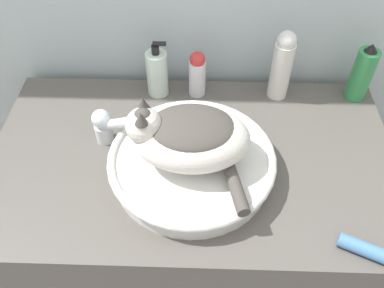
{
  "coord_description": "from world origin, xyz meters",
  "views": [
    {
      "loc": [
        0.02,
        -0.36,
        1.57
      ],
      "look_at": [
        0.0,
        0.23,
        0.92
      ],
      "focal_mm": 38.0,
      "sensor_mm": 36.0,
      "label": 1
    }
  ],
  "objects_px": {
    "lotion_bottle_white": "(282,65)",
    "cream_tube": "(373,252)",
    "deodorant_stick": "(197,74)",
    "faucet": "(106,125)",
    "cat": "(189,136)",
    "spray_bottle_trigger": "(362,74)",
    "soap_pump_bottle": "(157,73)"
  },
  "relations": [
    {
      "from": "lotion_bottle_white",
      "to": "cream_tube",
      "type": "distance_m",
      "value": 0.52
    },
    {
      "from": "soap_pump_bottle",
      "to": "deodorant_stick",
      "type": "relative_size",
      "value": 1.22
    },
    {
      "from": "lotion_bottle_white",
      "to": "cream_tube",
      "type": "height_order",
      "value": "lotion_bottle_white"
    },
    {
      "from": "lotion_bottle_white",
      "to": "deodorant_stick",
      "type": "height_order",
      "value": "lotion_bottle_white"
    },
    {
      "from": "deodorant_stick",
      "to": "lotion_bottle_white",
      "type": "bearing_deg",
      "value": 0.0
    },
    {
      "from": "cream_tube",
      "to": "cat",
      "type": "bearing_deg",
      "value": 151.27
    },
    {
      "from": "cat",
      "to": "spray_bottle_trigger",
      "type": "bearing_deg",
      "value": -148.16
    },
    {
      "from": "faucet",
      "to": "lotion_bottle_white",
      "type": "xyz_separation_m",
      "value": [
        0.44,
        0.19,
        0.04
      ]
    },
    {
      "from": "spray_bottle_trigger",
      "to": "cream_tube",
      "type": "bearing_deg",
      "value": -99.42
    },
    {
      "from": "lotion_bottle_white",
      "to": "soap_pump_bottle",
      "type": "xyz_separation_m",
      "value": [
        -0.34,
        0.0,
        -0.03
      ]
    },
    {
      "from": "soap_pump_bottle",
      "to": "faucet",
      "type": "bearing_deg",
      "value": -118.86
    },
    {
      "from": "faucet",
      "to": "lotion_bottle_white",
      "type": "relative_size",
      "value": 0.63
    },
    {
      "from": "cat",
      "to": "deodorant_stick",
      "type": "relative_size",
      "value": 1.97
    },
    {
      "from": "faucet",
      "to": "soap_pump_bottle",
      "type": "bearing_deg",
      "value": 84.46
    },
    {
      "from": "lotion_bottle_white",
      "to": "soap_pump_bottle",
      "type": "distance_m",
      "value": 0.34
    },
    {
      "from": "faucet",
      "to": "soap_pump_bottle",
      "type": "distance_m",
      "value": 0.22
    },
    {
      "from": "cream_tube",
      "to": "faucet",
      "type": "bearing_deg",
      "value": 152.76
    },
    {
      "from": "lotion_bottle_white",
      "to": "spray_bottle_trigger",
      "type": "xyz_separation_m",
      "value": [
        0.22,
        0.0,
        -0.02
      ]
    },
    {
      "from": "lotion_bottle_white",
      "to": "cat",
      "type": "bearing_deg",
      "value": -129.59
    },
    {
      "from": "soap_pump_bottle",
      "to": "cat",
      "type": "bearing_deg",
      "value": -71.29
    },
    {
      "from": "spray_bottle_trigger",
      "to": "cream_tube",
      "type": "relative_size",
      "value": 1.3
    },
    {
      "from": "deodorant_stick",
      "to": "cat",
      "type": "bearing_deg",
      "value": -92.5
    },
    {
      "from": "spray_bottle_trigger",
      "to": "cat",
      "type": "bearing_deg",
      "value": -147.75
    },
    {
      "from": "cream_tube",
      "to": "spray_bottle_trigger",
      "type": "bearing_deg",
      "value": 80.58
    },
    {
      "from": "cat",
      "to": "deodorant_stick",
      "type": "height_order",
      "value": "cat"
    },
    {
      "from": "spray_bottle_trigger",
      "to": "cream_tube",
      "type": "distance_m",
      "value": 0.5
    },
    {
      "from": "deodorant_stick",
      "to": "cream_tube",
      "type": "distance_m",
      "value": 0.61
    },
    {
      "from": "faucet",
      "to": "spray_bottle_trigger",
      "type": "bearing_deg",
      "value": 39.74
    },
    {
      "from": "deodorant_stick",
      "to": "cream_tube",
      "type": "height_order",
      "value": "deodorant_stick"
    },
    {
      "from": "cream_tube",
      "to": "lotion_bottle_white",
      "type": "bearing_deg",
      "value": 105.45
    },
    {
      "from": "faucet",
      "to": "lotion_bottle_white",
      "type": "height_order",
      "value": "lotion_bottle_white"
    },
    {
      "from": "faucet",
      "to": "spray_bottle_trigger",
      "type": "height_order",
      "value": "spray_bottle_trigger"
    }
  ]
}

